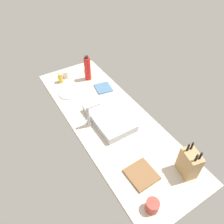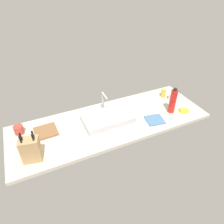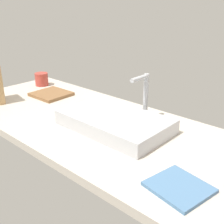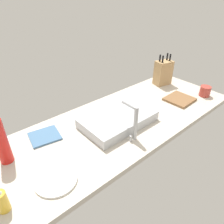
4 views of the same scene
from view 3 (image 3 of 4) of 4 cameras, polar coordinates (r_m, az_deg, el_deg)
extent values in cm
cube|color=beige|center=(124.64, 1.19, -4.68)|extent=(194.66, 66.84, 3.50)
cube|color=#B7BABF|center=(125.41, 0.56, -1.99)|extent=(47.61, 28.93, 6.40)
cylinder|color=#B7BABF|center=(134.06, 6.73, 3.06)|extent=(2.40, 2.40, 22.02)
cylinder|color=#B7BABF|center=(126.90, 5.47, 6.75)|extent=(2.00, 10.90, 2.00)
cylinder|color=#B7BABF|center=(135.41, 7.76, -0.88)|extent=(1.60, 1.60, 4.00)
cube|color=brown|center=(172.44, -12.09, 3.52)|extent=(20.62, 19.75, 1.80)
cube|color=teal|center=(91.80, 13.29, -14.46)|extent=(19.64, 18.63, 1.20)
cylinder|color=#B23D33|center=(193.68, -13.93, 6.39)|extent=(8.45, 8.45, 8.22)
camera|label=1|loc=(2.56, -11.02, 40.45)|focal=33.94mm
camera|label=2|loc=(1.66, -82.72, 30.87)|focal=32.65mm
camera|label=4|loc=(1.71, 47.83, 24.69)|focal=33.83mm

